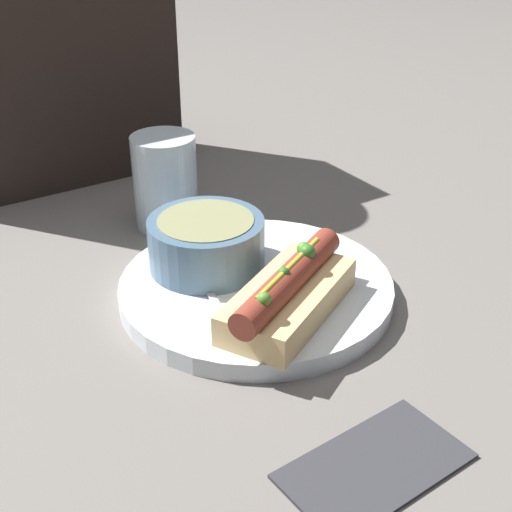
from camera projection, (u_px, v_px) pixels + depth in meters
name	position (u px, v px, depth m)	size (l,w,h in m)	color
ground_plane	(256.00, 296.00, 0.70)	(4.00, 4.00, 0.00)	slate
dinner_plate	(256.00, 288.00, 0.70)	(0.27, 0.27, 0.02)	white
hot_dog	(289.00, 294.00, 0.63)	(0.17, 0.13, 0.06)	#E5C17F
soup_bowl	(206.00, 241.00, 0.71)	(0.12, 0.12, 0.05)	slate
spoon	(196.00, 265.00, 0.71)	(0.06, 0.16, 0.01)	#B7B7BC
drinking_glass	(164.00, 182.00, 0.82)	(0.07, 0.07, 0.11)	silver
napkin	(375.00, 464.00, 0.51)	(0.14, 0.08, 0.01)	#333338
seated_diner	(39.00, 6.00, 0.88)	(0.31, 0.14, 0.50)	#2D231E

